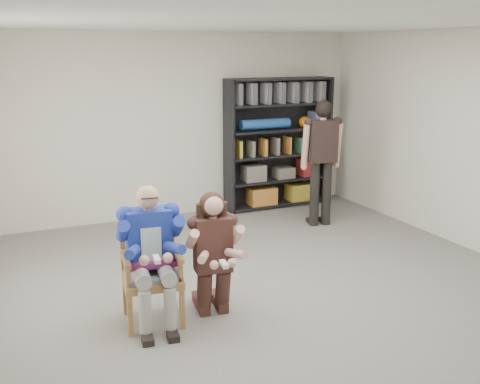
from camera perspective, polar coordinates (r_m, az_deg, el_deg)
name	(u,v)px	position (r m, az deg, el deg)	size (l,w,h in m)	color
room_shell	(284,169)	(5.48, 4.50, 2.36)	(6.00, 7.00, 2.80)	silver
floor	(281,301)	(5.93, 4.23, -11.01)	(6.00, 7.00, 0.01)	slate
armchair	(152,271)	(5.37, -8.96, -7.90)	(0.60, 0.58, 1.03)	olive
seated_man	(151,255)	(5.32, -9.03, -6.36)	(0.58, 0.80, 1.34)	navy
kneeling_woman	(214,256)	(5.40, -2.68, -6.51)	(0.52, 0.82, 1.23)	#3C211C
bookshelf	(279,143)	(9.18, 3.94, 4.95)	(1.80, 0.38, 2.10)	black
standing_man	(322,164)	(8.23, 8.29, 2.81)	(0.56, 0.31, 1.83)	black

